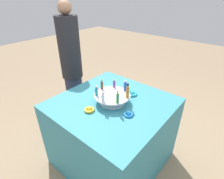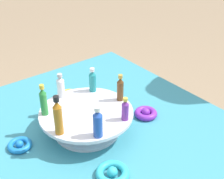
% 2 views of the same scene
% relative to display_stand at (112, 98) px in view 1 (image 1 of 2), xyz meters
% --- Properties ---
extents(ground_plane, '(12.00, 12.00, 0.00)m').
position_rel_display_stand_xyz_m(ground_plane, '(0.00, 0.00, -0.82)').
color(ground_plane, '#997F60').
extents(party_table, '(1.02, 1.02, 0.77)m').
position_rel_display_stand_xyz_m(party_table, '(0.00, 0.00, -0.44)').
color(party_table, teal).
rests_on(party_table, ground_plane).
extents(display_stand, '(0.34, 0.34, 0.09)m').
position_rel_display_stand_xyz_m(display_stand, '(0.00, 0.00, 0.00)').
color(display_stand, silver).
rests_on(display_stand, party_table).
extents(bottle_teal, '(0.03, 0.03, 0.10)m').
position_rel_display_stand_xyz_m(bottle_teal, '(0.10, 0.10, 0.08)').
color(bottle_teal, teal).
rests_on(bottle_teal, display_stand).
extents(bottle_clear, '(0.03, 0.03, 0.10)m').
position_rel_display_stand_xyz_m(bottle_clear, '(-0.02, 0.14, 0.08)').
color(bottle_clear, silver).
rests_on(bottle_clear, display_stand).
extents(bottle_green, '(0.02, 0.02, 0.12)m').
position_rel_display_stand_xyz_m(bottle_green, '(-0.12, 0.08, 0.09)').
color(bottle_green, '#288438').
rests_on(bottle_green, display_stand).
extents(bottle_amber, '(0.03, 0.03, 0.14)m').
position_rel_display_stand_xyz_m(bottle_amber, '(-0.14, -0.05, 0.10)').
color(bottle_amber, '#AD6B19').
rests_on(bottle_amber, display_stand).
extents(bottle_blue, '(0.03, 0.03, 0.11)m').
position_rel_display_stand_xyz_m(bottle_blue, '(-0.05, -0.14, 0.08)').
color(bottle_blue, '#234CAD').
rests_on(bottle_blue, display_stand).
extents(bottle_purple, '(0.02, 0.02, 0.09)m').
position_rel_display_stand_xyz_m(bottle_purple, '(0.08, -0.12, 0.07)').
color(bottle_purple, '#702D93').
rests_on(bottle_purple, display_stand).
extents(bottle_brown, '(0.02, 0.02, 0.11)m').
position_rel_display_stand_xyz_m(bottle_brown, '(0.14, -0.01, 0.08)').
color(bottle_brown, brown).
rests_on(bottle_brown, display_stand).
extents(ribbon_bow_purple, '(0.09, 0.09, 0.03)m').
position_rel_display_stand_xyz_m(ribbon_bow_purple, '(0.23, -0.07, -0.04)').
color(ribbon_bow_purple, purple).
rests_on(ribbon_bow_purple, party_table).
extents(ribbon_bow_gold, '(0.09, 0.09, 0.03)m').
position_rel_display_stand_xyz_m(ribbon_bow_gold, '(0.07, 0.23, -0.04)').
color(ribbon_bow_gold, gold).
rests_on(ribbon_bow_gold, party_table).
extents(ribbon_bow_blue, '(0.08, 0.08, 0.03)m').
position_rel_display_stand_xyz_m(ribbon_bow_blue, '(-0.23, 0.07, -0.04)').
color(ribbon_bow_blue, blue).
rests_on(ribbon_bow_blue, party_table).
extents(ribbon_bow_teal, '(0.10, 0.10, 0.03)m').
position_rel_display_stand_xyz_m(ribbon_bow_teal, '(-0.07, -0.23, -0.04)').
color(ribbon_bow_teal, '#2DB7CC').
rests_on(ribbon_bow_teal, party_table).
extents(person_figure, '(0.27, 0.27, 1.60)m').
position_rel_display_stand_xyz_m(person_figure, '(0.91, -0.25, -0.01)').
color(person_figure, '#282D42').
rests_on(person_figure, ground_plane).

